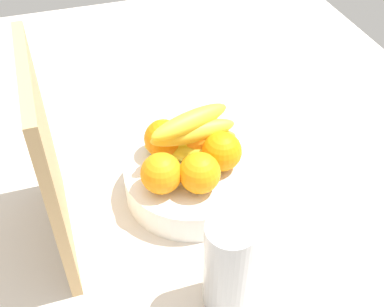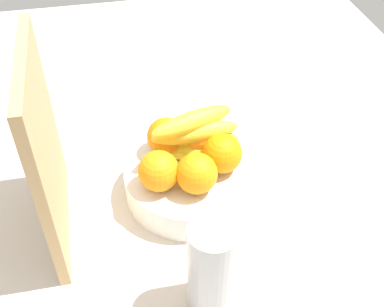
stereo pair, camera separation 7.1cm
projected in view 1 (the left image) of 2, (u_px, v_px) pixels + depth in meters
The scene contains 10 objects.
ground_plane at pixel (190, 194), 100.05cm from camera, with size 180.00×140.00×3.00cm, color beige.
fruit_bowl at pixel (192, 180), 96.51cm from camera, with size 26.09×26.09×6.26cm, color white.
orange_front_left at pixel (199, 173), 88.00cm from camera, with size 7.69×7.69×7.69cm, color orange.
orange_front_right at pixel (222, 151), 92.39cm from camera, with size 7.69×7.69×7.69cm, color orange.
orange_center at pixel (198, 136), 95.73cm from camera, with size 7.69×7.69×7.69cm, color orange.
orange_back_left at pixel (163, 139), 95.16cm from camera, with size 7.69×7.69×7.69cm, color orange.
orange_back_right at pixel (161, 173), 87.97cm from camera, with size 7.69×7.69×7.69cm, color orange.
banana_bunch at pixel (191, 136), 93.50cm from camera, with size 11.91×18.25×10.60cm.
cutting_board at pixel (48, 162), 78.60cm from camera, with size 28.00×1.80×36.00cm, color tan.
thermos_tumbler at pixel (228, 265), 74.66cm from camera, with size 7.78×7.78×17.94cm, color #B4B6BA.
Camera 1 is at (-65.42, 20.37, 71.88)cm, focal length 45.52 mm.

